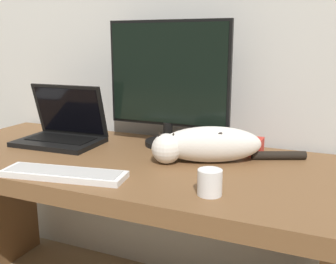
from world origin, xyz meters
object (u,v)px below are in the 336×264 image
object	(u,v)px
laptop	(62,132)
external_keyboard	(64,174)
monitor	(168,82)
cat	(206,144)
coffee_mug	(210,182)

from	to	relation	value
laptop	external_keyboard	world-z (taller)	laptop
monitor	cat	bearing A→B (deg)	-36.42
laptop	cat	bearing A→B (deg)	-3.58
laptop	coffee_mug	world-z (taller)	laptop
laptop	monitor	bearing A→B (deg)	16.87
external_keyboard	cat	xyz separation A→B (m)	(0.37, 0.34, 0.06)
external_keyboard	cat	world-z (taller)	cat
cat	coffee_mug	xyz separation A→B (m)	(0.11, -0.30, -0.03)
monitor	cat	xyz separation A→B (m)	(0.22, -0.17, -0.20)
cat	coffee_mug	bearing A→B (deg)	-94.22
cat	coffee_mug	distance (m)	0.32
external_keyboard	laptop	bearing A→B (deg)	118.82
monitor	coffee_mug	xyz separation A→B (m)	(0.33, -0.46, -0.23)
monitor	external_keyboard	size ratio (longest dim) A/B	1.24
monitor	laptop	xyz separation A→B (m)	(-0.43, -0.15, -0.22)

